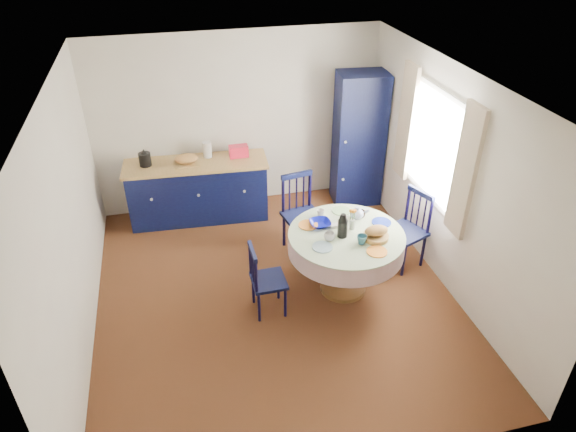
# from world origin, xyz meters

# --- Properties ---
(floor) EXTENTS (4.50, 4.50, 0.00)m
(floor) POSITION_xyz_m (0.00, 0.00, 0.00)
(floor) COLOR black
(floor) RESTS_ON ground
(ceiling) EXTENTS (4.50, 4.50, 0.00)m
(ceiling) POSITION_xyz_m (0.00, 0.00, 2.50)
(ceiling) COLOR white
(ceiling) RESTS_ON wall_back
(wall_back) EXTENTS (4.00, 0.02, 2.50)m
(wall_back) POSITION_xyz_m (0.00, 2.25, 1.25)
(wall_back) COLOR silver
(wall_back) RESTS_ON floor
(wall_left) EXTENTS (0.02, 4.50, 2.50)m
(wall_left) POSITION_xyz_m (-2.00, 0.00, 1.25)
(wall_left) COLOR silver
(wall_left) RESTS_ON floor
(wall_right) EXTENTS (0.02, 4.50, 2.50)m
(wall_right) POSITION_xyz_m (2.00, 0.00, 1.25)
(wall_right) COLOR silver
(wall_right) RESTS_ON floor
(window) EXTENTS (0.10, 1.74, 1.45)m
(window) POSITION_xyz_m (1.95, 0.30, 1.52)
(window) COLOR white
(window) RESTS_ON wall_right
(kitchen_counter) EXTENTS (1.97, 0.73, 1.11)m
(kitchen_counter) POSITION_xyz_m (-0.67, 1.90, 0.45)
(kitchen_counter) COLOR black
(kitchen_counter) RESTS_ON floor
(pantry_cabinet) EXTENTS (0.72, 0.55, 1.94)m
(pantry_cabinet) POSITION_xyz_m (1.66, 1.85, 0.97)
(pantry_cabinet) COLOR black
(pantry_cabinet) RESTS_ON floor
(dining_table) EXTENTS (1.29, 1.29, 1.06)m
(dining_table) POSITION_xyz_m (0.81, -0.10, 0.66)
(dining_table) COLOR brown
(dining_table) RESTS_ON floor
(chair_left) EXTENTS (0.37, 0.39, 0.85)m
(chair_left) POSITION_xyz_m (-0.15, -0.24, 0.43)
(chair_left) COLOR black
(chair_left) RESTS_ON floor
(chair_far) EXTENTS (0.53, 0.51, 1.03)m
(chair_far) POSITION_xyz_m (0.54, 0.83, 0.52)
(chair_far) COLOR black
(chair_far) RESTS_ON floor
(chair_right) EXTENTS (0.55, 0.56, 0.98)m
(chair_right) POSITION_xyz_m (1.72, 0.20, 0.50)
(chair_right) COLOR black
(chair_right) RESTS_ON floor
(mug_a) EXTENTS (0.12, 0.12, 0.09)m
(mug_a) POSITION_xyz_m (0.58, -0.17, 0.83)
(mug_a) COLOR silver
(mug_a) RESTS_ON dining_table
(mug_b) EXTENTS (0.11, 0.11, 0.10)m
(mug_b) POSITION_xyz_m (0.89, -0.32, 0.83)
(mug_b) COLOR #2C6374
(mug_b) RESTS_ON dining_table
(mug_c) EXTENTS (0.11, 0.11, 0.09)m
(mug_c) POSITION_xyz_m (1.06, 0.18, 0.83)
(mug_c) COLOR black
(mug_c) RESTS_ON dining_table
(mug_d) EXTENTS (0.09, 0.09, 0.09)m
(mug_d) POSITION_xyz_m (0.63, 0.31, 0.83)
(mug_d) COLOR silver
(mug_d) RESTS_ON dining_table
(cobalt_bowl) EXTENTS (0.24, 0.24, 0.06)m
(cobalt_bowl) POSITION_xyz_m (0.56, 0.12, 0.81)
(cobalt_bowl) COLOR #050A80
(cobalt_bowl) RESTS_ON dining_table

